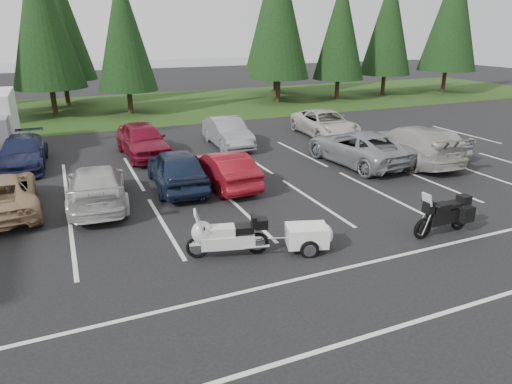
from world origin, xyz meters
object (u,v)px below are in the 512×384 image
object	(u,v)px
car_near_2	(0,194)
car_far_1	(22,153)
car_near_6	(357,147)
adventure_motorcycle	(443,212)
car_near_7	(410,144)
car_near_8	(433,140)
car_near_3	(97,186)
car_far_2	(143,140)
car_far_4	(325,124)
touring_motorcycle	(228,233)
car_far_3	(228,132)
car_near_4	(177,168)
car_near_5	(224,169)
cargo_trailer	(307,238)

from	to	relation	value
car_near_2	car_far_1	xyz separation A→B (m)	(0.41, 5.51, 0.01)
car_near_6	adventure_motorcycle	xyz separation A→B (m)	(-2.13, -7.34, -0.03)
car_near_7	car_near_8	size ratio (longest dim) A/B	1.41
car_near_2	car_near_3	distance (m)	3.02
car_near_6	car_near_8	bearing A→B (deg)	173.70
adventure_motorcycle	car_far_2	bearing A→B (deg)	115.49
car_near_8	car_far_4	world-z (taller)	car_far_4
car_near_6	touring_motorcycle	bearing A→B (deg)	30.95
car_near_2	touring_motorcycle	distance (m)	8.26
car_near_2	touring_motorcycle	xyz separation A→B (m)	(5.83, -5.84, 0.02)
car_far_3	car_near_4	bearing A→B (deg)	-125.52
car_near_8	car_far_4	bearing A→B (deg)	-59.74
car_far_2	car_near_5	bearing A→B (deg)	-72.41
car_far_3	touring_motorcycle	bearing A→B (deg)	-108.79
touring_motorcycle	cargo_trailer	distance (m)	2.20
car_near_3	cargo_trailer	size ratio (longest dim) A/B	2.96
car_near_5	car_near_8	distance (m)	10.88
car_near_2	car_near_7	distance (m)	16.68
car_near_6	car_near_7	bearing A→B (deg)	159.71
car_far_1	car_near_7	bearing A→B (deg)	-17.17
car_near_3	car_near_4	size ratio (longest dim) A/B	1.05
car_near_4	cargo_trailer	size ratio (longest dim) A/B	2.81
car_near_8	adventure_motorcycle	distance (m)	9.70
car_near_8	car_far_1	xyz separation A→B (m)	(-18.18, 5.33, -0.01)
car_near_4	car_far_1	xyz separation A→B (m)	(-5.56, 5.30, -0.10)
car_far_2	touring_motorcycle	distance (m)	11.17
car_near_6	car_far_2	bearing A→B (deg)	-35.17
car_near_2	car_near_6	bearing A→B (deg)	176.83
car_near_7	car_near_8	bearing A→B (deg)	-160.74
car_far_3	car_near_8	bearing A→B (deg)	-31.03
car_near_7	car_far_3	bearing A→B (deg)	-38.86
car_far_1	car_near_3	bearing A→B (deg)	-64.02
car_far_4	car_near_4	bearing A→B (deg)	-147.25
car_near_2	car_far_2	bearing A→B (deg)	-140.78
car_near_8	car_far_3	bearing A→B (deg)	-28.75
car_near_8	car_far_4	size ratio (longest dim) A/B	0.77
car_far_3	adventure_motorcycle	world-z (taller)	car_far_3
car_near_4	car_far_2	world-z (taller)	car_far_2
car_near_5	touring_motorcycle	bearing A→B (deg)	69.08
car_near_3	car_far_4	xyz separation A→B (m)	(12.88, 6.08, 0.03)
car_far_1	car_far_3	xyz separation A→B (m)	(9.58, 0.09, 0.05)
car_near_2	adventure_motorcycle	bearing A→B (deg)	145.54
car_near_3	car_near_7	size ratio (longest dim) A/B	0.85
car_near_3	car_near_2	bearing A→B (deg)	-4.91
car_near_3	car_near_8	xyz separation A→B (m)	(15.61, 0.66, -0.01)
car_near_4	car_near_2	bearing A→B (deg)	5.02
car_near_3	car_far_4	bearing A→B (deg)	-150.45
car_near_2	car_near_7	bearing A→B (deg)	174.41
car_near_8	cargo_trailer	xyz separation A→B (m)	(-10.66, -6.58, -0.31)
cargo_trailer	car_near_8	bearing A→B (deg)	49.31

